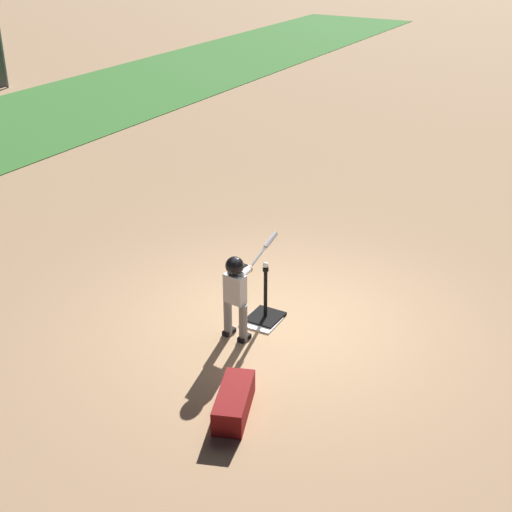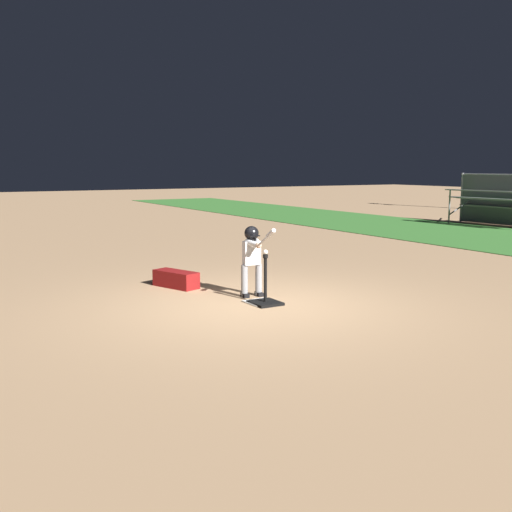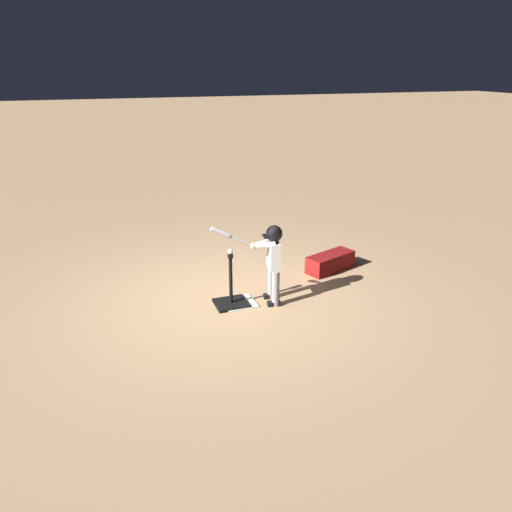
% 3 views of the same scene
% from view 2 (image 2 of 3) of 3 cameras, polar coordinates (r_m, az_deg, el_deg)
% --- Properties ---
extents(ground_plane, '(90.00, 90.00, 0.00)m').
position_cam_2_polar(ground_plane, '(8.86, -0.25, -4.80)').
color(ground_plane, tan).
extents(home_plate, '(0.45, 0.45, 0.02)m').
position_cam_2_polar(home_plate, '(9.08, 0.51, -4.41)').
color(home_plate, white).
rests_on(home_plate, ground_plane).
extents(batting_tee, '(0.45, 0.40, 0.75)m').
position_cam_2_polar(batting_tee, '(8.97, 0.90, -3.98)').
color(batting_tee, black).
rests_on(batting_tee, ground_plane).
extents(batter_child, '(0.97, 0.36, 1.16)m').
position_cam_2_polar(batter_child, '(9.37, -0.34, 0.36)').
color(batter_child, gray).
rests_on(batter_child, ground_plane).
extents(baseball, '(0.07, 0.07, 0.07)m').
position_cam_2_polar(baseball, '(8.85, 0.91, 0.38)').
color(baseball, white).
rests_on(baseball, batting_tee).
extents(bleachers_center, '(3.69, 2.50, 1.27)m').
position_cam_2_polar(bleachers_center, '(22.48, 22.90, 4.21)').
color(bleachers_center, gray).
rests_on(bleachers_center, ground_plane).
extents(equipment_bag, '(0.90, 0.59, 0.28)m').
position_cam_2_polar(equipment_bag, '(10.31, -7.63, -2.19)').
color(equipment_bag, maroon).
rests_on(equipment_bag, ground_plane).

